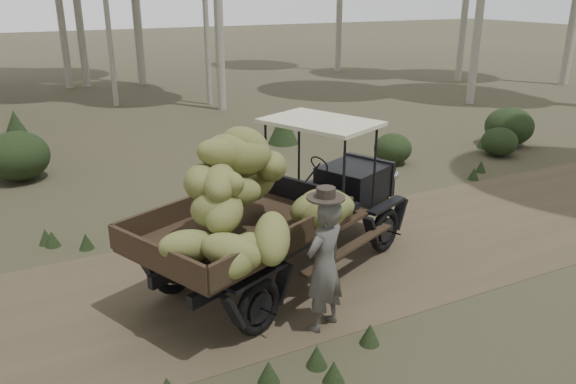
% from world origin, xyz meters
% --- Properties ---
extents(ground, '(120.00, 120.00, 0.00)m').
position_xyz_m(ground, '(0.00, 0.00, 0.00)').
color(ground, '#473D2B').
rests_on(ground, ground).
extents(dirt_track, '(70.00, 4.00, 0.01)m').
position_xyz_m(dirt_track, '(0.00, 0.00, 0.00)').
color(dirt_track, brown).
rests_on(dirt_track, ground).
extents(banana_truck, '(5.39, 3.72, 2.71)m').
position_xyz_m(banana_truck, '(-2.54, -0.38, 1.49)').
color(banana_truck, black).
rests_on(banana_truck, ground).
extents(farmer, '(0.80, 0.68, 2.04)m').
position_xyz_m(farmer, '(-2.35, -1.67, 0.97)').
color(farmer, '#504D49').
rests_on(farmer, ground).
extents(undergrowth, '(22.75, 20.98, 1.35)m').
position_xyz_m(undergrowth, '(-0.21, 0.36, 0.50)').
color(undergrowth, '#233319').
rests_on(undergrowth, ground).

